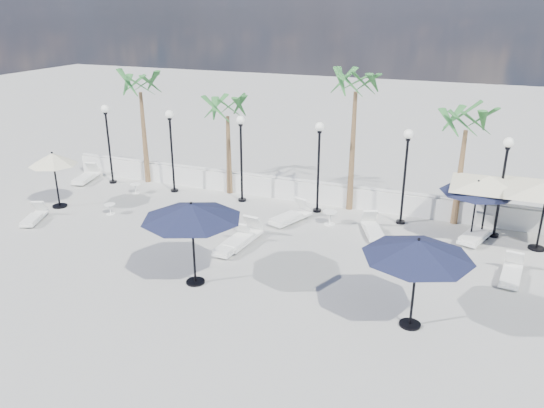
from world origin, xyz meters
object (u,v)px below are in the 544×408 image
at_px(lounger_1, 34,217).
at_px(parasol_navy_right, 418,249).
at_px(lounger_4, 373,229).
at_px(parasol_cream_small, 53,160).
at_px(lounger_3, 243,237).
at_px(lounger_5, 291,216).
at_px(parasol_cream_sq_b, 490,176).
at_px(lounger_2, 232,243).
at_px(lounger_0, 86,177).
at_px(parasol_navy_mid, 478,187).
at_px(lounger_6, 511,273).
at_px(parasol_navy_left, 191,212).
at_px(lounger_7, 477,233).

distance_m(lounger_1, parasol_navy_right, 15.48).
bearing_deg(lounger_4, parasol_cream_small, 166.02).
relative_size(lounger_1, parasol_navy_right, 0.59).
distance_m(lounger_3, parasol_cream_small, 9.20).
distance_m(lounger_5, parasol_cream_sq_b, 7.62).
distance_m(lounger_1, lounger_2, 8.61).
relative_size(parasol_cream_sq_b, parasol_cream_small, 2.12).
height_order(lounger_1, parasol_cream_small, parasol_cream_small).
distance_m(lounger_0, parasol_cream_small, 4.00).
bearing_deg(parasol_navy_mid, lounger_5, -173.65).
xyz_separation_m(lounger_3, lounger_6, (9.11, 0.69, -0.04)).
bearing_deg(parasol_navy_mid, lounger_1, -164.55).
bearing_deg(lounger_3, lounger_1, -166.56).
bearing_deg(parasol_navy_right, lounger_6, 55.40).
height_order(lounger_4, parasol_navy_right, parasol_navy_right).
height_order(parasol_navy_left, parasol_navy_mid, parasol_navy_left).
bearing_deg(lounger_4, parasol_navy_mid, -9.98).
height_order(parasol_navy_right, parasol_cream_sq_b, parasol_navy_right).
bearing_deg(lounger_2, lounger_6, 10.78).
bearing_deg(lounger_2, parasol_navy_right, -18.15).
height_order(lounger_1, lounger_4, lounger_4).
bearing_deg(parasol_navy_mid, lounger_6, -63.96).
bearing_deg(lounger_4, lounger_1, 173.34).
bearing_deg(parasol_navy_mid, parasol_cream_small, -170.33).
distance_m(parasol_cream_sq_b, parasol_cream_small, 17.45).
height_order(lounger_0, lounger_4, lounger_0).
height_order(lounger_3, parasol_navy_mid, parasol_navy_mid).
xyz_separation_m(lounger_0, lounger_6, (19.39, -3.15, -0.02)).
relative_size(lounger_4, parasol_cream_small, 0.77).
relative_size(lounger_5, parasol_navy_left, 0.68).
bearing_deg(parasol_cream_small, lounger_4, 8.82).
bearing_deg(lounger_3, parasol_navy_left, -87.38).
xyz_separation_m(lounger_5, parasol_cream_sq_b, (7.20, 1.18, 2.17)).
xyz_separation_m(lounger_0, parasol_navy_left, (10.10, -7.04, 2.17)).
xyz_separation_m(parasol_navy_left, parasol_navy_mid, (7.97, 6.60, -0.33)).
bearing_deg(lounger_2, lounger_1, -173.17).
bearing_deg(parasol_cream_sq_b, lounger_4, -162.58).
bearing_deg(parasol_navy_left, lounger_1, 166.60).
relative_size(lounger_7, parasol_navy_left, 0.71).
xyz_separation_m(lounger_4, lounger_7, (3.71, 0.93, 0.04)).
height_order(lounger_7, parasol_navy_left, parasol_navy_left).
bearing_deg(lounger_4, lounger_3, -171.46).
bearing_deg(parasol_navy_right, lounger_0, 157.41).
relative_size(lounger_0, lounger_5, 0.95).
bearing_deg(parasol_cream_small, parasol_navy_mid, 9.67).
distance_m(lounger_2, lounger_6, 9.33).
distance_m(lounger_6, parasol_cream_small, 18.20).
bearing_deg(lounger_1, parasol_navy_right, -29.50).
bearing_deg(lounger_6, lounger_2, -165.39).
relative_size(lounger_5, lounger_7, 0.96).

